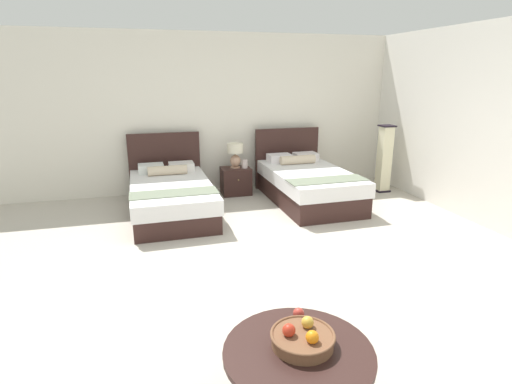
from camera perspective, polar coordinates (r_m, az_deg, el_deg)
name	(u,v)px	position (r m, az deg, el deg)	size (l,w,h in m)	color
ground_plane	(285,264)	(4.67, 4.16, -10.09)	(9.82, 10.23, 0.02)	#BBB2A4
wall_back	(226,113)	(7.42, -4.21, 10.93)	(9.82, 0.12, 2.74)	silver
wall_side_right	(501,128)	(6.30, 31.13, 7.71)	(0.12, 5.83, 2.74)	silver
bed_near_window	(171,195)	(6.34, -11.84, -0.41)	(1.24, 2.19, 1.09)	#341E1B
bed_near_corner	(307,183)	(6.80, 7.16, 1.20)	(1.24, 2.13, 1.10)	#341E1B
nightstand	(236,181)	(7.18, -2.84, 1.56)	(0.51, 0.43, 0.47)	#341E1B
table_lamp	(235,153)	(7.09, -2.93, 5.48)	(0.27, 0.27, 0.43)	tan
vase	(245,164)	(7.10, -1.60, 3.96)	(0.10, 0.10, 0.14)	silver
coffee_table	(298,362)	(2.78, 5.94, -22.67)	(0.95, 0.95, 0.41)	#341E1B
fruit_bowl	(303,338)	(2.73, 6.55, -19.66)	(0.41, 0.41, 0.16)	brown
loose_apple	(299,313)	(2.98, 6.00, -16.55)	(0.08, 0.08, 0.08)	#B6382E
floor_lamp_corner	(384,159)	(7.61, 17.55, 4.45)	(0.24, 0.24, 1.19)	black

